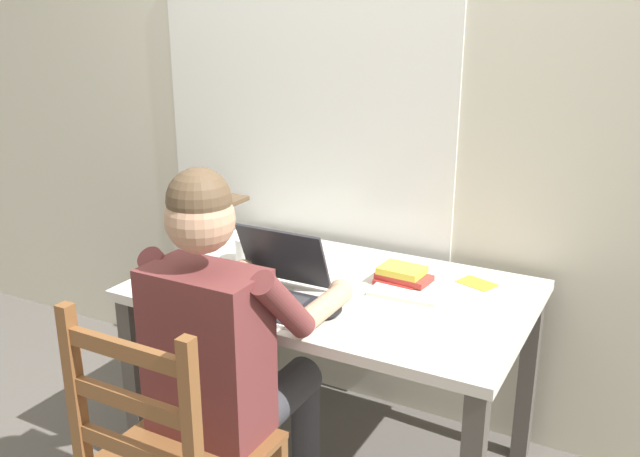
{
  "coord_description": "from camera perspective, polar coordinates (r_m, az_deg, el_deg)",
  "views": [
    {
      "loc": [
        1.01,
        -1.97,
        1.65
      ],
      "look_at": [
        -0.03,
        -0.05,
        0.94
      ],
      "focal_mm": 38.25,
      "sensor_mm": 36.0,
      "label": 1
    }
  ],
  "objects": [
    {
      "name": "coffee_mug_white",
      "position": [
        2.62,
        -6.18,
        -1.77
      ],
      "size": [
        0.12,
        0.08,
        0.09
      ],
      "color": "white",
      "rests_on": "desk"
    },
    {
      "name": "coffee_mug_dark",
      "position": [
        2.48,
        -5.37,
        -2.78
      ],
      "size": [
        0.11,
        0.07,
        0.1
      ],
      "color": "#2D384C",
      "rests_on": "desk"
    },
    {
      "name": "computer_mouse",
      "position": [
        2.16,
        0.95,
        -6.91
      ],
      "size": [
        0.06,
        0.1,
        0.03
      ],
      "primitive_type": "ellipsoid",
      "color": "black",
      "rests_on": "desk"
    },
    {
      "name": "paper_pile_near_laptop",
      "position": [
        2.53,
        -0.95,
        -3.44
      ],
      "size": [
        0.23,
        0.21,
        0.01
      ],
      "primitive_type": "cube",
      "rotation": [
        0.0,
        0.0,
        -0.34
      ],
      "color": "white",
      "rests_on": "desk"
    },
    {
      "name": "desk",
      "position": [
        2.43,
        1.17,
        -6.76
      ],
      "size": [
        1.34,
        0.83,
        0.72
      ],
      "color": "beige",
      "rests_on": "ground"
    },
    {
      "name": "laptop",
      "position": [
        2.28,
        -4.31,
        -4.58
      ],
      "size": [
        0.33,
        0.32,
        0.22
      ],
      "color": "#232328",
      "rests_on": "desk"
    },
    {
      "name": "landscape_photo_print",
      "position": [
        2.47,
        12.99,
        -4.49
      ],
      "size": [
        0.15,
        0.13,
        0.0
      ],
      "primitive_type": "cube",
      "rotation": [
        0.0,
        0.0,
        -0.35
      ],
      "color": "gold",
      "rests_on": "desk"
    },
    {
      "name": "seated_person",
      "position": [
        2.07,
        -7.55,
        -9.66
      ],
      "size": [
        0.5,
        0.6,
        1.26
      ],
      "color": "brown",
      "rests_on": "ground"
    },
    {
      "name": "paper_pile_back_corner",
      "position": [
        2.18,
        -2.86,
        -7.06
      ],
      "size": [
        0.23,
        0.22,
        0.01
      ],
      "primitive_type": "cube",
      "rotation": [
        0.0,
        0.0,
        0.1
      ],
      "color": "white",
      "rests_on": "desk"
    },
    {
      "name": "book_stack_main",
      "position": [
        2.41,
        6.9,
        -3.96
      ],
      "size": [
        0.2,
        0.15,
        0.06
      ],
      "color": "#BC332D",
      "rests_on": "desk"
    },
    {
      "name": "back_wall",
      "position": [
        2.69,
        6.0,
        10.25
      ],
      "size": [
        6.0,
        0.08,
        2.6
      ],
      "color": "beige",
      "rests_on": "ground"
    },
    {
      "name": "paper_pile_side",
      "position": [
        2.34,
        7.25,
        -5.32
      ],
      "size": [
        0.24,
        0.16,
        0.02
      ],
      "primitive_type": "cube",
      "rotation": [
        0.0,
        0.0,
        0.06
      ],
      "color": "silver",
      "rests_on": "desk"
    }
  ]
}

